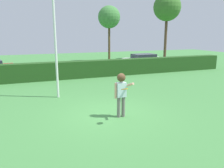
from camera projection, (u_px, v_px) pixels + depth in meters
ground_plane at (110, 114)px, 9.40m from camera, size 60.00×60.00×0.00m
person at (121, 90)px, 8.89m from camera, size 0.57×0.75×1.79m
frisbee at (125, 89)px, 8.09m from camera, size 0.25×0.24×0.10m
lamppost at (55, 29)px, 11.16m from camera, size 0.24×0.24×6.38m
hedge_row at (71, 70)px, 16.77m from camera, size 27.37×0.90×1.27m
parked_car_white at (144, 59)px, 22.97m from camera, size 4.30×2.02×1.25m
willow_tree at (109, 17)px, 25.74m from camera, size 2.54×2.54×6.38m
oak_tree at (167, 8)px, 27.73m from camera, size 3.36×3.36×8.11m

